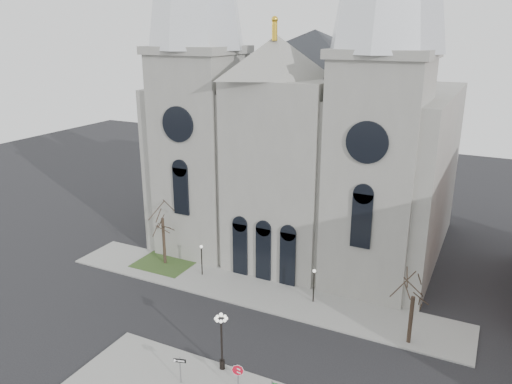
% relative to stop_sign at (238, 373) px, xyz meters
% --- Properties ---
extents(ground, '(160.00, 160.00, 0.00)m').
position_rel_stop_sign_xyz_m(ground, '(-5.70, 2.38, -1.85)').
color(ground, black).
rests_on(ground, ground).
extents(sidewalk_far, '(40.00, 6.00, 0.14)m').
position_rel_stop_sign_xyz_m(sidewalk_far, '(-5.70, 13.38, -1.78)').
color(sidewalk_far, gray).
rests_on(sidewalk_far, ground).
extents(grass_patch, '(6.00, 5.00, 0.18)m').
position_rel_stop_sign_xyz_m(grass_patch, '(-16.70, 14.38, -1.76)').
color(grass_patch, '#2D411B').
rests_on(grass_patch, ground).
extents(cathedral, '(33.00, 26.66, 54.00)m').
position_rel_stop_sign_xyz_m(cathedral, '(-5.70, 25.24, 16.63)').
color(cathedral, gray).
rests_on(cathedral, ground).
extents(tree_left, '(3.20, 3.20, 7.50)m').
position_rel_stop_sign_xyz_m(tree_left, '(-16.70, 14.38, 3.73)').
color(tree_left, black).
rests_on(tree_left, ground).
extents(tree_right, '(3.20, 3.20, 6.00)m').
position_rel_stop_sign_xyz_m(tree_right, '(9.30, 11.38, 2.62)').
color(tree_right, black).
rests_on(tree_right, ground).
extents(ped_lamp_left, '(0.32, 0.32, 3.26)m').
position_rel_stop_sign_xyz_m(ped_lamp_left, '(-11.70, 13.88, 0.48)').
color(ped_lamp_left, black).
rests_on(ped_lamp_left, sidewalk_far).
extents(ped_lamp_right, '(0.32, 0.32, 3.26)m').
position_rel_stop_sign_xyz_m(ped_lamp_right, '(0.30, 13.88, 0.48)').
color(ped_lamp_right, black).
rests_on(ped_lamp_right, sidewalk_far).
extents(stop_sign, '(0.86, 0.12, 2.39)m').
position_rel_stop_sign_xyz_m(stop_sign, '(0.00, 0.00, 0.00)').
color(stop_sign, slate).
rests_on(stop_sign, sidewalk_near).
extents(globe_lamp, '(1.24, 1.24, 4.66)m').
position_rel_stop_sign_xyz_m(globe_lamp, '(-2.36, 1.88, 1.22)').
color(globe_lamp, black).
rests_on(globe_lamp, sidewalk_near).
extents(one_way_sign, '(0.88, 0.29, 2.07)m').
position_rel_stop_sign_xyz_m(one_way_sign, '(-4.20, -0.75, -0.30)').
color(one_way_sign, slate).
rests_on(one_way_sign, sidewalk_near).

